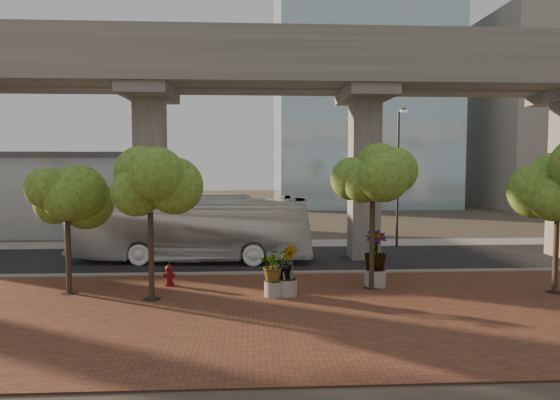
{
  "coord_description": "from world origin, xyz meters",
  "views": [
    {
      "loc": [
        -0.36,
        -26.06,
        5.35
      ],
      "look_at": [
        1.11,
        0.5,
        3.49
      ],
      "focal_mm": 32.0,
      "sensor_mm": 36.0,
      "label": 1
    }
  ],
  "objects": [
    {
      "name": "midrise_block",
      "position": [
        38.0,
        36.0,
        12.0
      ],
      "size": [
        18.0,
        16.0,
        24.0
      ],
      "primitive_type": "cube",
      "color": "gray",
      "rests_on": "ground"
    },
    {
      "name": "street_tree_near_east",
      "position": [
        4.75,
        -5.14,
        4.82
      ],
      "size": [
        3.48,
        3.48,
        6.37
      ],
      "color": "#3F2F24",
      "rests_on": "ground"
    },
    {
      "name": "streetlamp_west",
      "position": [
        -7.77,
        6.69,
        5.14
      ],
      "size": [
        0.44,
        1.28,
        8.82
      ],
      "color": "#2F3035",
      "rests_on": "ground"
    },
    {
      "name": "street_tree_far_east",
      "position": [
        12.19,
        -6.28,
        4.51
      ],
      "size": [
        3.53,
        3.53,
        6.08
      ],
      "color": "#3F2F24",
      "rests_on": "ground"
    },
    {
      "name": "transit_viaduct",
      "position": [
        0.0,
        2.0,
        7.29
      ],
      "size": [
        72.0,
        5.6,
        12.4
      ],
      "color": "gray",
      "rests_on": "ground"
    },
    {
      "name": "curb_strip",
      "position": [
        0.0,
        -2.0,
        0.08
      ],
      "size": [
        70.0,
        0.25,
        0.16
      ],
      "primitive_type": "cube",
      "color": "#98948E",
      "rests_on": "ground"
    },
    {
      "name": "fire_hydrant",
      "position": [
        -4.03,
        -4.17,
        0.52
      ],
      "size": [
        0.48,
        0.44,
        0.97
      ],
      "color": "maroon",
      "rests_on": "ground"
    },
    {
      "name": "streetlamp_east",
      "position": [
        9.02,
        5.53,
        5.16
      ],
      "size": [
        0.44,
        1.28,
        8.84
      ],
      "color": "#292A2E",
      "rests_on": "ground"
    },
    {
      "name": "planter_left",
      "position": [
        1.02,
        -6.1,
        1.33
      ],
      "size": [
        1.9,
        1.9,
        2.1
      ],
      "color": "gray",
      "rests_on": "ground"
    },
    {
      "name": "street_tree_far_west",
      "position": [
        -7.95,
        -5.28,
        4.3
      ],
      "size": [
        3.49,
        3.49,
        5.85
      ],
      "color": "#3F2F24",
      "rests_on": "ground"
    },
    {
      "name": "station_pavilion",
      "position": [
        -20.0,
        16.0,
        3.22
      ],
      "size": [
        23.0,
        13.0,
        6.3
      ],
      "color": "#A4B5BB",
      "rests_on": "ground"
    },
    {
      "name": "far_sidewalk",
      "position": [
        0.0,
        7.5,
        0.03
      ],
      "size": [
        90.0,
        3.0,
        0.06
      ],
      "primitive_type": "cube",
      "color": "#98948E",
      "rests_on": "ground"
    },
    {
      "name": "planter_front",
      "position": [
        0.5,
        -6.19,
        1.24
      ],
      "size": [
        1.76,
        1.76,
        1.94
      ],
      "color": "gray",
      "rests_on": "ground"
    },
    {
      "name": "ground",
      "position": [
        0.0,
        0.0,
        0.0
      ],
      "size": [
        160.0,
        160.0,
        0.0
      ],
      "primitive_type": "plane",
      "color": "#3E382D",
      "rests_on": "ground"
    },
    {
      "name": "brick_plaza",
      "position": [
        0.0,
        -8.0,
        0.03
      ],
      "size": [
        70.0,
        13.0,
        0.06
      ],
      "primitive_type": "cube",
      "color": "brown",
      "rests_on": "ground"
    },
    {
      "name": "street_tree_near_west",
      "position": [
        -4.35,
        -6.42,
        4.58
      ],
      "size": [
        3.68,
        3.68,
        6.22
      ],
      "color": "#3F2F24",
      "rests_on": "ground"
    },
    {
      "name": "planter_right",
      "position": [
        5.0,
        -4.77,
        1.54
      ],
      "size": [
        2.29,
        2.29,
        2.44
      ],
      "color": "#A29D92",
      "rests_on": "ground"
    },
    {
      "name": "asphalt_road",
      "position": [
        0.0,
        2.0,
        0.02
      ],
      "size": [
        90.0,
        8.0,
        0.04
      ],
      "primitive_type": "cube",
      "color": "black",
      "rests_on": "ground"
    },
    {
      "name": "transit_bus",
      "position": [
        -3.7,
        1.63,
        1.85
      ],
      "size": [
        13.49,
        4.2,
        3.7
      ],
      "primitive_type": "imported",
      "rotation": [
        0.0,
        0.0,
        1.49
      ],
      "color": "silver",
      "rests_on": "ground"
    }
  ]
}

